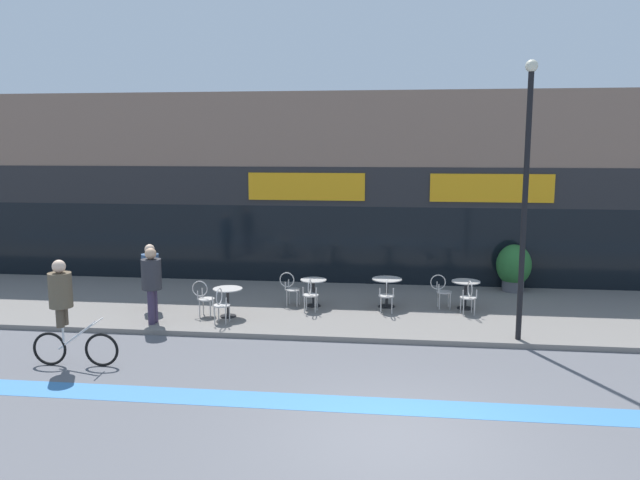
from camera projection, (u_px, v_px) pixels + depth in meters
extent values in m
plane|color=#5B5B60|center=(395.00, 438.00, 9.47)|extent=(120.00, 120.00, 0.00)
cube|color=slate|center=(395.00, 309.00, 16.57)|extent=(40.00, 5.50, 0.12)
cube|color=#7F6656|center=(397.00, 187.00, 20.78)|extent=(40.00, 4.00, 5.99)
cube|color=black|center=(396.00, 246.00, 19.10)|extent=(38.80, 0.10, 2.40)
cube|color=#232326|center=(397.00, 187.00, 18.85)|extent=(39.20, 0.14, 1.20)
cube|color=orange|center=(306.00, 187.00, 19.11)|extent=(3.60, 0.08, 0.84)
cube|color=orange|center=(491.00, 188.00, 18.45)|extent=(3.60, 0.08, 0.84)
cube|color=#3D7AB7|center=(395.00, 406.00, 10.59)|extent=(36.00, 0.70, 0.01)
cylinder|color=black|center=(228.00, 316.00, 15.66)|extent=(0.40, 0.40, 0.02)
cylinder|color=black|center=(228.00, 303.00, 15.61)|extent=(0.07, 0.07, 0.70)
cylinder|color=#ADA8A3|center=(228.00, 289.00, 15.56)|extent=(0.73, 0.73, 0.02)
cylinder|color=black|center=(314.00, 306.00, 16.68)|extent=(0.38, 0.38, 0.02)
cylinder|color=black|center=(314.00, 293.00, 16.63)|extent=(0.07, 0.07, 0.70)
cylinder|color=#ADA8A3|center=(313.00, 280.00, 16.57)|extent=(0.69, 0.69, 0.02)
cylinder|color=black|center=(387.00, 306.00, 16.61)|extent=(0.44, 0.44, 0.02)
cylinder|color=black|center=(387.00, 293.00, 16.55)|extent=(0.07, 0.07, 0.74)
cylinder|color=#ADA8A3|center=(387.00, 279.00, 16.49)|extent=(0.79, 0.79, 0.02)
cylinder|color=black|center=(465.00, 308.00, 16.42)|extent=(0.41, 0.41, 0.02)
cylinder|color=black|center=(465.00, 295.00, 16.37)|extent=(0.07, 0.07, 0.72)
cylinder|color=#ADA8A3|center=(466.00, 282.00, 16.31)|extent=(0.74, 0.74, 0.02)
cylinder|color=#B7B2AD|center=(222.00, 305.00, 15.06)|extent=(0.42, 0.42, 0.03)
cylinder|color=#B7B2AD|center=(219.00, 313.00, 15.26)|extent=(0.03, 0.03, 0.42)
cylinder|color=#B7B2AD|center=(229.00, 313.00, 15.21)|extent=(0.03, 0.03, 0.42)
cylinder|color=#B7B2AD|center=(215.00, 316.00, 14.98)|extent=(0.03, 0.03, 0.42)
cylinder|color=#B7B2AD|center=(226.00, 316.00, 14.93)|extent=(0.03, 0.03, 0.42)
torus|color=#B7B2AD|center=(219.00, 296.00, 14.85)|extent=(0.05, 0.41, 0.41)
cylinder|color=#B7B2AD|center=(213.00, 302.00, 14.91)|extent=(0.03, 0.03, 0.23)
cylinder|color=#B7B2AD|center=(226.00, 302.00, 14.84)|extent=(0.03, 0.03, 0.23)
cylinder|color=#B7B2AD|center=(207.00, 299.00, 15.66)|extent=(0.41, 0.41, 0.03)
cylinder|color=#B7B2AD|center=(214.00, 307.00, 15.81)|extent=(0.03, 0.03, 0.42)
cylinder|color=#B7B2AD|center=(210.00, 309.00, 15.54)|extent=(0.03, 0.03, 0.42)
cylinder|color=#B7B2AD|center=(203.00, 306.00, 15.86)|extent=(0.03, 0.03, 0.42)
cylinder|color=#B7B2AD|center=(200.00, 309.00, 15.58)|extent=(0.03, 0.03, 0.42)
torus|color=#B7B2AD|center=(200.00, 289.00, 15.65)|extent=(0.41, 0.04, 0.41)
cylinder|color=#B7B2AD|center=(202.00, 292.00, 15.84)|extent=(0.03, 0.03, 0.23)
cylinder|color=#B7B2AD|center=(198.00, 296.00, 15.50)|extent=(0.03, 0.03, 0.23)
cylinder|color=#B7B2AD|center=(311.00, 295.00, 16.07)|extent=(0.42, 0.42, 0.03)
cylinder|color=#B7B2AD|center=(306.00, 302.00, 16.27)|extent=(0.03, 0.03, 0.42)
cylinder|color=#B7B2AD|center=(317.00, 302.00, 16.22)|extent=(0.03, 0.03, 0.42)
cylinder|color=#B7B2AD|center=(304.00, 305.00, 15.99)|extent=(0.03, 0.03, 0.42)
cylinder|color=#B7B2AD|center=(315.00, 305.00, 15.95)|extent=(0.03, 0.03, 0.42)
torus|color=#B7B2AD|center=(310.00, 287.00, 15.87)|extent=(0.04, 0.41, 0.41)
cylinder|color=#B7B2AD|center=(303.00, 292.00, 15.92)|extent=(0.03, 0.03, 0.23)
cylinder|color=#B7B2AD|center=(316.00, 292.00, 15.86)|extent=(0.03, 0.03, 0.23)
cylinder|color=#B7B2AD|center=(293.00, 290.00, 16.68)|extent=(0.43, 0.43, 0.03)
cylinder|color=#B7B2AD|center=(300.00, 297.00, 16.82)|extent=(0.03, 0.03, 0.42)
cylinder|color=#B7B2AD|center=(297.00, 299.00, 16.55)|extent=(0.03, 0.03, 0.42)
cylinder|color=#B7B2AD|center=(289.00, 296.00, 16.88)|extent=(0.03, 0.03, 0.42)
cylinder|color=#B7B2AD|center=(287.00, 299.00, 16.61)|extent=(0.03, 0.03, 0.42)
torus|color=#B7B2AD|center=(287.00, 280.00, 16.67)|extent=(0.41, 0.06, 0.41)
cylinder|color=#B7B2AD|center=(289.00, 283.00, 16.86)|extent=(0.03, 0.03, 0.23)
cylinder|color=#B7B2AD|center=(285.00, 286.00, 16.53)|extent=(0.03, 0.03, 0.23)
cylinder|color=#B7B2AD|center=(387.00, 296.00, 16.00)|extent=(0.40, 0.40, 0.03)
cylinder|color=#B7B2AD|center=(381.00, 303.00, 16.19)|extent=(0.03, 0.03, 0.42)
cylinder|color=#B7B2AD|center=(392.00, 303.00, 16.16)|extent=(0.03, 0.03, 0.42)
cylinder|color=#B7B2AD|center=(381.00, 306.00, 15.91)|extent=(0.03, 0.03, 0.42)
cylinder|color=#B7B2AD|center=(392.00, 306.00, 15.88)|extent=(0.03, 0.03, 0.42)
torus|color=#B7B2AD|center=(387.00, 287.00, 15.79)|extent=(0.03, 0.41, 0.41)
cylinder|color=#B7B2AD|center=(380.00, 292.00, 15.83)|extent=(0.03, 0.03, 0.23)
cylinder|color=#B7B2AD|center=(393.00, 293.00, 15.80)|extent=(0.03, 0.03, 0.23)
cylinder|color=#B7B2AD|center=(468.00, 298.00, 15.82)|extent=(0.45, 0.45, 0.03)
cylinder|color=#B7B2AD|center=(461.00, 305.00, 15.99)|extent=(0.03, 0.03, 0.42)
cylinder|color=#B7B2AD|center=(472.00, 305.00, 15.99)|extent=(0.03, 0.03, 0.42)
cylinder|color=#B7B2AD|center=(463.00, 308.00, 15.71)|extent=(0.03, 0.03, 0.42)
cylinder|color=#B7B2AD|center=(475.00, 308.00, 15.72)|extent=(0.03, 0.03, 0.42)
torus|color=#B7B2AD|center=(470.00, 289.00, 15.61)|extent=(0.09, 0.41, 0.41)
cylinder|color=#B7B2AD|center=(463.00, 294.00, 15.63)|extent=(0.03, 0.03, 0.23)
cylinder|color=#B7B2AD|center=(477.00, 294.00, 15.63)|extent=(0.03, 0.03, 0.23)
cylinder|color=#B7B2AD|center=(444.00, 292.00, 16.42)|extent=(0.43, 0.43, 0.03)
cylinder|color=#B7B2AD|center=(448.00, 299.00, 16.59)|extent=(0.03, 0.03, 0.42)
cylinder|color=#B7B2AD|center=(450.00, 302.00, 16.31)|extent=(0.03, 0.03, 0.42)
cylinder|color=#B7B2AD|center=(438.00, 299.00, 16.60)|extent=(0.03, 0.03, 0.42)
cylinder|color=#B7B2AD|center=(439.00, 301.00, 16.32)|extent=(0.03, 0.03, 0.42)
torus|color=#B7B2AD|center=(438.00, 282.00, 16.39)|extent=(0.41, 0.06, 0.41)
cylinder|color=#B7B2AD|center=(437.00, 286.00, 16.58)|extent=(0.03, 0.03, 0.23)
cylinder|color=#B7B2AD|center=(439.00, 289.00, 16.24)|extent=(0.03, 0.03, 0.23)
cylinder|color=#4C4C51|center=(513.00, 285.00, 18.36)|extent=(0.63, 0.63, 0.36)
ellipsoid|color=#28662D|center=(514.00, 265.00, 18.27)|extent=(1.01, 1.01, 1.21)
cylinder|color=black|center=(524.00, 209.00, 13.41)|extent=(0.12, 0.12, 5.82)
sphere|color=beige|center=(532.00, 66.00, 12.95)|extent=(0.26, 0.26, 0.26)
torus|color=black|center=(102.00, 350.00, 12.45)|extent=(0.69, 0.10, 0.69)
torus|color=black|center=(50.00, 349.00, 12.51)|extent=(0.69, 0.10, 0.69)
cylinder|color=silver|center=(77.00, 335.00, 12.43)|extent=(0.83, 0.09, 0.62)
cylinder|color=silver|center=(63.00, 337.00, 12.46)|extent=(0.04, 0.04, 0.48)
cylinder|color=silver|center=(97.00, 321.00, 12.36)|extent=(0.06, 0.48, 0.03)
cylinder|color=#4C3D2D|center=(64.00, 315.00, 12.48)|extent=(0.17, 0.17, 0.38)
cylinder|color=#4C3D2D|center=(60.00, 318.00, 12.31)|extent=(0.17, 0.17, 0.38)
cylinder|color=brown|center=(60.00, 290.00, 12.31)|extent=(0.48, 0.48, 0.70)
sphere|color=beige|center=(59.00, 266.00, 12.24)|extent=(0.26, 0.26, 0.26)
cylinder|color=black|center=(152.00, 294.00, 16.38)|extent=(0.19, 0.19, 0.79)
cylinder|color=black|center=(151.00, 295.00, 16.22)|extent=(0.19, 0.19, 0.79)
cylinder|color=#334C70|center=(150.00, 267.00, 16.19)|extent=(0.54, 0.54, 0.68)
sphere|color=beige|center=(150.00, 249.00, 16.12)|extent=(0.26, 0.26, 0.26)
cylinder|color=#382D47|center=(154.00, 305.00, 15.12)|extent=(0.17, 0.17, 0.84)
cylinder|color=#382D47|center=(151.00, 307.00, 14.94)|extent=(0.17, 0.17, 0.84)
cylinder|color=#2D2D33|center=(151.00, 274.00, 14.91)|extent=(0.49, 0.49, 0.73)
sphere|color=tan|center=(151.00, 254.00, 14.84)|extent=(0.27, 0.27, 0.27)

